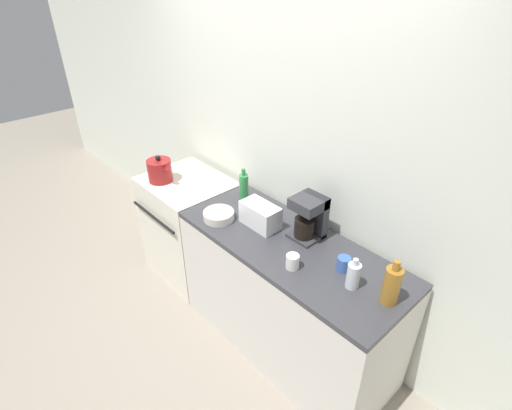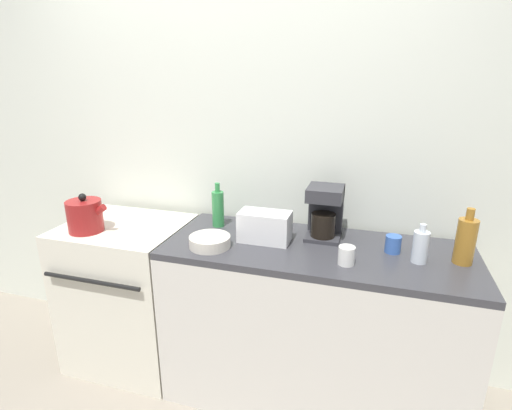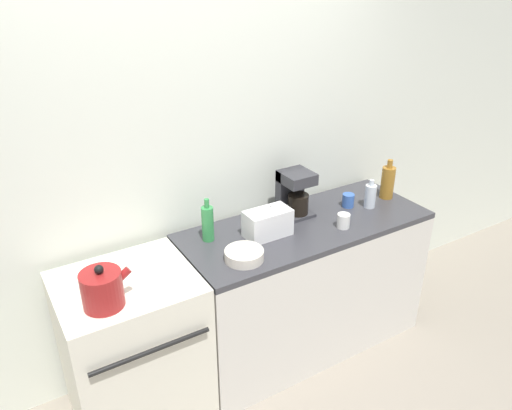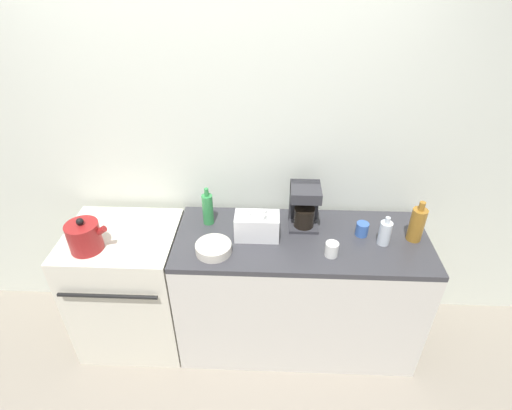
{
  "view_description": "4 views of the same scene",
  "coord_description": "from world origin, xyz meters",
  "px_view_note": "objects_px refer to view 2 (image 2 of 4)",
  "views": [
    {
      "loc": [
        1.89,
        -1.2,
        2.46
      ],
      "look_at": [
        0.23,
        0.33,
        1.06
      ],
      "focal_mm": 28.0,
      "sensor_mm": 36.0,
      "label": 1
    },
    {
      "loc": [
        0.81,
        -1.58,
        1.77
      ],
      "look_at": [
        0.21,
        0.39,
        1.09
      ],
      "focal_mm": 28.0,
      "sensor_mm": 36.0,
      "label": 2
    },
    {
      "loc": [
        -1.1,
        -1.82,
        2.38
      ],
      "look_at": [
        0.24,
        0.38,
        1.1
      ],
      "focal_mm": 35.0,
      "sensor_mm": 36.0,
      "label": 3
    },
    {
      "loc": [
        0.36,
        -1.63,
        2.47
      ],
      "look_at": [
        0.27,
        0.32,
        1.15
      ],
      "focal_mm": 28.0,
      "sensor_mm": 36.0,
      "label": 4
    }
  ],
  "objects_px": {
    "stove": "(131,291)",
    "cup_blue": "(393,244)",
    "bottle_green": "(218,208)",
    "cup_white": "(346,255)",
    "coffee_maker": "(325,211)",
    "bottle_amber": "(466,241)",
    "bowl": "(210,241)",
    "toaster": "(265,227)",
    "kettle": "(85,216)",
    "bottle_clear": "(420,246)"
  },
  "relations": [
    {
      "from": "toaster",
      "to": "bottle_clear",
      "type": "xyz_separation_m",
      "value": [
        0.77,
        -0.03,
        -0.0
      ]
    },
    {
      "from": "bottle_clear",
      "to": "cup_blue",
      "type": "bearing_deg",
      "value": 146.55
    },
    {
      "from": "bowl",
      "to": "cup_blue",
      "type": "bearing_deg",
      "value": 12.67
    },
    {
      "from": "stove",
      "to": "bottle_clear",
      "type": "height_order",
      "value": "bottle_clear"
    },
    {
      "from": "coffee_maker",
      "to": "bottle_green",
      "type": "bearing_deg",
      "value": -178.4
    },
    {
      "from": "cup_white",
      "to": "bowl",
      "type": "distance_m",
      "value": 0.69
    },
    {
      "from": "toaster",
      "to": "bottle_clear",
      "type": "height_order",
      "value": "bottle_clear"
    },
    {
      "from": "stove",
      "to": "coffee_maker",
      "type": "xyz_separation_m",
      "value": [
        1.16,
        0.17,
        0.6
      ]
    },
    {
      "from": "bottle_amber",
      "to": "bowl",
      "type": "distance_m",
      "value": 1.23
    },
    {
      "from": "stove",
      "to": "cup_blue",
      "type": "bearing_deg",
      "value": 2.35
    },
    {
      "from": "stove",
      "to": "coffee_maker",
      "type": "distance_m",
      "value": 1.32
    },
    {
      "from": "coffee_maker",
      "to": "cup_blue",
      "type": "xyz_separation_m",
      "value": [
        0.36,
        -0.11,
        -0.11
      ]
    },
    {
      "from": "kettle",
      "to": "bottle_amber",
      "type": "relative_size",
      "value": 0.89
    },
    {
      "from": "bottle_clear",
      "to": "bowl",
      "type": "height_order",
      "value": "bottle_clear"
    },
    {
      "from": "bottle_amber",
      "to": "cup_white",
      "type": "distance_m",
      "value": 0.56
    },
    {
      "from": "cup_blue",
      "to": "bottle_clear",
      "type": "bearing_deg",
      "value": -33.45
    },
    {
      "from": "kettle",
      "to": "toaster",
      "type": "distance_m",
      "value": 1.02
    },
    {
      "from": "bottle_green",
      "to": "bottle_amber",
      "type": "bearing_deg",
      "value": -5.2
    },
    {
      "from": "bottle_amber",
      "to": "toaster",
      "type": "bearing_deg",
      "value": -178.99
    },
    {
      "from": "stove",
      "to": "bottle_green",
      "type": "height_order",
      "value": "bottle_green"
    },
    {
      "from": "bottle_green",
      "to": "bottle_clear",
      "type": "bearing_deg",
      "value": -8.65
    },
    {
      "from": "kettle",
      "to": "coffee_maker",
      "type": "xyz_separation_m",
      "value": [
        1.3,
        0.31,
        0.06
      ]
    },
    {
      "from": "bottle_amber",
      "to": "cup_blue",
      "type": "bearing_deg",
      "value": 174.78
    },
    {
      "from": "bowl",
      "to": "bottle_amber",
      "type": "bearing_deg",
      "value": 8.15
    },
    {
      "from": "coffee_maker",
      "to": "bottle_amber",
      "type": "distance_m",
      "value": 0.69
    },
    {
      "from": "toaster",
      "to": "bottle_amber",
      "type": "distance_m",
      "value": 0.97
    },
    {
      "from": "bottle_green",
      "to": "cup_white",
      "type": "distance_m",
      "value": 0.82
    },
    {
      "from": "bottle_green",
      "to": "bottle_clear",
      "type": "relative_size",
      "value": 1.36
    },
    {
      "from": "bottle_green",
      "to": "toaster",
      "type": "bearing_deg",
      "value": -22.71
    },
    {
      "from": "toaster",
      "to": "cup_white",
      "type": "xyz_separation_m",
      "value": [
        0.44,
        -0.16,
        -0.04
      ]
    },
    {
      "from": "toaster",
      "to": "bottle_amber",
      "type": "relative_size",
      "value": 1.0
    },
    {
      "from": "stove",
      "to": "cup_white",
      "type": "distance_m",
      "value": 1.4
    },
    {
      "from": "bottle_amber",
      "to": "cup_white",
      "type": "height_order",
      "value": "bottle_amber"
    },
    {
      "from": "coffee_maker",
      "to": "toaster",
      "type": "bearing_deg",
      "value": -152.79
    },
    {
      "from": "stove",
      "to": "toaster",
      "type": "xyz_separation_m",
      "value": [
        0.87,
        0.02,
        0.53
      ]
    },
    {
      "from": "toaster",
      "to": "bottle_amber",
      "type": "bearing_deg",
      "value": 1.01
    },
    {
      "from": "stove",
      "to": "cup_white",
      "type": "bearing_deg",
      "value": -6.1
    },
    {
      "from": "coffee_maker",
      "to": "cup_blue",
      "type": "height_order",
      "value": "coffee_maker"
    },
    {
      "from": "stove",
      "to": "coffee_maker",
      "type": "relative_size",
      "value": 3.19
    },
    {
      "from": "bottle_amber",
      "to": "bowl",
      "type": "relative_size",
      "value": 1.27
    },
    {
      "from": "stove",
      "to": "cup_blue",
      "type": "relative_size",
      "value": 10.51
    },
    {
      "from": "toaster",
      "to": "coffee_maker",
      "type": "relative_size",
      "value": 0.94
    },
    {
      "from": "bottle_green",
      "to": "bottle_amber",
      "type": "xyz_separation_m",
      "value": [
        1.29,
        -0.12,
        0.0
      ]
    },
    {
      "from": "stove",
      "to": "kettle",
      "type": "xyz_separation_m",
      "value": [
        -0.14,
        -0.14,
        0.54
      ]
    },
    {
      "from": "stove",
      "to": "bottle_amber",
      "type": "height_order",
      "value": "bottle_amber"
    },
    {
      "from": "bottle_green",
      "to": "bowl",
      "type": "height_order",
      "value": "bottle_green"
    },
    {
      "from": "stove",
      "to": "bowl",
      "type": "xyz_separation_m",
      "value": [
        0.62,
        -0.14,
        0.48
      ]
    },
    {
      "from": "stove",
      "to": "toaster",
      "type": "relative_size",
      "value": 3.4
    },
    {
      "from": "bottle_amber",
      "to": "kettle",
      "type": "bearing_deg",
      "value": -174.92
    },
    {
      "from": "kettle",
      "to": "bottle_green",
      "type": "bearing_deg",
      "value": 23.08
    }
  ]
}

